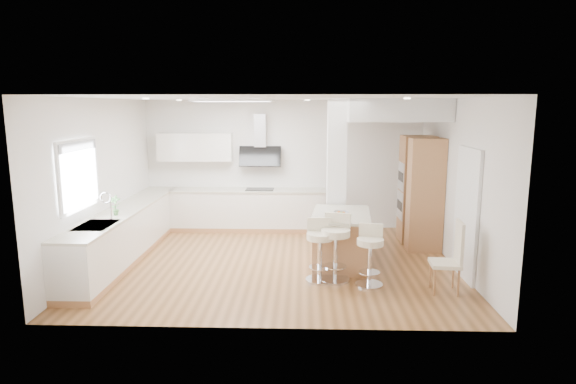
{
  "coord_description": "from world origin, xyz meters",
  "views": [
    {
      "loc": [
        0.44,
        -7.97,
        2.68
      ],
      "look_at": [
        0.16,
        0.4,
        1.17
      ],
      "focal_mm": 30.0,
      "sensor_mm": 36.0,
      "label": 1
    }
  ],
  "objects_px": {
    "peninsula": "(341,238)",
    "bar_stool_b": "(336,244)",
    "bar_stool_a": "(320,246)",
    "dining_chair": "(452,255)",
    "bar_stool_c": "(370,252)"
  },
  "relations": [
    {
      "from": "dining_chair",
      "to": "bar_stool_b",
      "type": "bearing_deg",
      "value": 168.97
    },
    {
      "from": "bar_stool_b",
      "to": "peninsula",
      "type": "bearing_deg",
      "value": 93.59
    },
    {
      "from": "peninsula",
      "to": "bar_stool_b",
      "type": "height_order",
      "value": "bar_stool_b"
    },
    {
      "from": "bar_stool_b",
      "to": "bar_stool_c",
      "type": "bearing_deg",
      "value": -7.63
    },
    {
      "from": "peninsula",
      "to": "bar_stool_c",
      "type": "relative_size",
      "value": 1.66
    },
    {
      "from": "bar_stool_a",
      "to": "dining_chair",
      "type": "relative_size",
      "value": 0.91
    },
    {
      "from": "dining_chair",
      "to": "bar_stool_c",
      "type": "bearing_deg",
      "value": 171.65
    },
    {
      "from": "peninsula",
      "to": "bar_stool_a",
      "type": "distance_m",
      "value": 0.92
    },
    {
      "from": "peninsula",
      "to": "bar_stool_a",
      "type": "bearing_deg",
      "value": -109.68
    },
    {
      "from": "bar_stool_a",
      "to": "bar_stool_c",
      "type": "relative_size",
      "value": 1.05
    },
    {
      "from": "bar_stool_b",
      "to": "dining_chair",
      "type": "height_order",
      "value": "dining_chair"
    },
    {
      "from": "peninsula",
      "to": "dining_chair",
      "type": "relative_size",
      "value": 1.44
    },
    {
      "from": "bar_stool_c",
      "to": "dining_chair",
      "type": "xyz_separation_m",
      "value": [
        1.14,
        -0.26,
        0.05
      ]
    },
    {
      "from": "dining_chair",
      "to": "bar_stool_a",
      "type": "bearing_deg",
      "value": 171.4
    },
    {
      "from": "bar_stool_a",
      "to": "bar_stool_c",
      "type": "xyz_separation_m",
      "value": [
        0.75,
        -0.18,
        -0.02
      ]
    }
  ]
}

